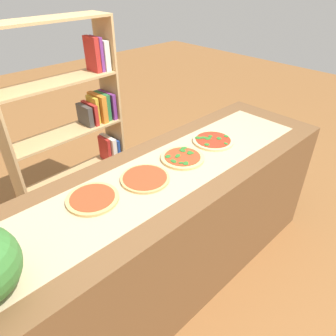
{
  "coord_description": "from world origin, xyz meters",
  "views": [
    {
      "loc": [
        -1.02,
        -1.07,
        1.92
      ],
      "look_at": [
        0.0,
        0.0,
        0.95
      ],
      "focal_mm": 32.79,
      "sensor_mm": 36.0,
      "label": 1
    }
  ],
  "objects_px": {
    "pizza_plain_1": "(145,178)",
    "pizza_plain_0": "(93,198)",
    "bookshelf": "(80,130)",
    "pizza_spinach_3": "(213,141)",
    "pizza_spinach_2": "(182,158)"
  },
  "relations": [
    {
      "from": "pizza_plain_0",
      "to": "bookshelf",
      "type": "bearing_deg",
      "value": 64.05
    },
    {
      "from": "pizza_plain_1",
      "to": "pizza_plain_0",
      "type": "bearing_deg",
      "value": 171.21
    },
    {
      "from": "pizza_spinach_2",
      "to": "bookshelf",
      "type": "distance_m",
      "value": 1.04
    },
    {
      "from": "pizza_spinach_2",
      "to": "bookshelf",
      "type": "bearing_deg",
      "value": 97.57
    },
    {
      "from": "pizza_plain_0",
      "to": "bookshelf",
      "type": "distance_m",
      "value": 1.1
    },
    {
      "from": "pizza_plain_1",
      "to": "bookshelf",
      "type": "xyz_separation_m",
      "value": [
        0.17,
        1.03,
        -0.13
      ]
    },
    {
      "from": "pizza_spinach_2",
      "to": "pizza_spinach_3",
      "type": "relative_size",
      "value": 0.98
    },
    {
      "from": "pizza_plain_0",
      "to": "pizza_spinach_2",
      "type": "distance_m",
      "value": 0.62
    },
    {
      "from": "bookshelf",
      "to": "pizza_plain_1",
      "type": "bearing_deg",
      "value": -99.44
    },
    {
      "from": "pizza_spinach_3",
      "to": "pizza_plain_1",
      "type": "bearing_deg",
      "value": -178.27
    },
    {
      "from": "pizza_plain_1",
      "to": "bookshelf",
      "type": "distance_m",
      "value": 1.05
    },
    {
      "from": "bookshelf",
      "to": "pizza_spinach_3",
      "type": "bearing_deg",
      "value": -66.38
    },
    {
      "from": "pizza_plain_0",
      "to": "bookshelf",
      "type": "xyz_separation_m",
      "value": [
        0.48,
        0.98,
        -0.13
      ]
    },
    {
      "from": "pizza_plain_0",
      "to": "pizza_spinach_2",
      "type": "bearing_deg",
      "value": -3.67
    },
    {
      "from": "pizza_spinach_3",
      "to": "bookshelf",
      "type": "distance_m",
      "value": 1.11
    }
  ]
}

